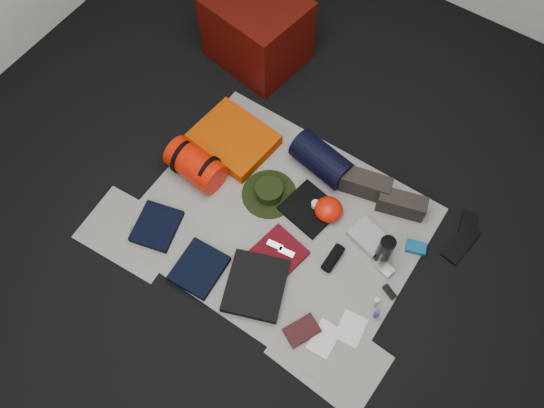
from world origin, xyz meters
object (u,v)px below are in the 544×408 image
Objects in this scene: water_bottle at (385,250)px; stuff_sack at (196,165)px; navy_duffel at (321,159)px; red_cabinet at (257,30)px; paperback_book at (302,330)px; sleeping_pad at (234,139)px; compact_camera at (384,268)px.

stuff_sack is at bearing -172.92° from water_bottle.
stuff_sack is at bearing -132.97° from navy_duffel.
red_cabinet is 3.26× the size of paperback_book.
stuff_sack reaches higher than sleeping_pad.
compact_camera is (0.66, -0.38, -0.08)m from navy_duffel.
stuff_sack is at bearing -177.70° from paperback_book.
sleeping_pad is 1.37× the size of stuff_sack.
paperback_book is at bearing -37.50° from sleeping_pad.
water_bottle is at bearing -17.26° from navy_duffel.
water_bottle reaches higher than stuff_sack.
red_cabinet is 2.68× the size of water_bottle.
water_bottle reaches higher than sleeping_pad.
paperback_book is at bearing -39.79° from red_cabinet.
sleeping_pad is 1.29× the size of navy_duffel.
red_cabinet reaches higher than water_bottle.
stuff_sack reaches higher than paperback_book.
compact_camera is at bearing 4.07° from stuff_sack.
sleeping_pad is 2.64× the size of paperback_book.
stuff_sack is 3.29× the size of compact_camera.
compact_camera reaches higher than paperback_book.
water_bottle is 2.08× the size of compact_camera.
red_cabinet is 1.70m from water_bottle.
stuff_sack is 1.24m from water_bottle.
sleeping_pad is 0.58m from navy_duffel.
navy_duffel is 1.05m from paperback_book.
water_bottle is (1.17, -0.16, 0.07)m from sleeping_pad.
red_cabinet is at bearing 112.82° from sleeping_pad.
compact_camera is at bearing 96.19° from paperback_book.
paperback_book is at bearing -53.94° from navy_duffel.
red_cabinet is 1.98m from paperback_book.
navy_duffel is at bearing 37.14° from stuff_sack.
red_cabinet is 1.78m from compact_camera.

